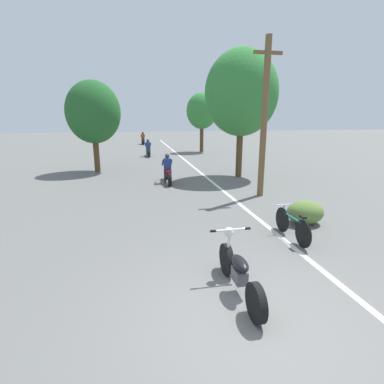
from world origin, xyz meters
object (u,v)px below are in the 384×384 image
Objects in this scene: utility_pole at (264,118)px; motorcycle_foreground at (239,272)px; bicycle_parked at (292,225)px; roadside_tree_right_far at (202,111)px; roadside_tree_left at (93,113)px; motorcycle_rider_far at (143,140)px; roadside_tree_right_near at (241,93)px; motorcycle_rider_mid at (148,150)px; motorcycle_rider_lead at (168,172)px.

motorcycle_foreground is (-3.21, -6.35, -2.64)m from utility_pole.
motorcycle_foreground is 1.22× the size of bicycle_parked.
roadside_tree_right_far is 11.78m from roadside_tree_left.
motorcycle_rider_far is (-4.86, 8.47, -3.00)m from roadside_tree_right_far.
motorcycle_foreground is 3.02m from bicycle_parked.
motorcycle_rider_mid is at bearing 114.45° from roadside_tree_right_near.
motorcycle_rider_far is at bearing 119.85° from roadside_tree_right_far.
motorcycle_rider_mid is at bearing 62.39° from roadside_tree_left.
motorcycle_foreground is at bearing -88.51° from motorcycle_rider_mid.
motorcycle_rider_mid reaches higher than motorcycle_foreground.
bicycle_parked is at bearing -72.47° from motorcycle_rider_lead.
utility_pole is 1.16× the size of roadside_tree_right_far.
utility_pole is at bearing -44.55° from roadside_tree_left.
bicycle_parked is (2.71, -17.39, -0.15)m from motorcycle_rider_mid.
roadside_tree_left is at bearing 134.15° from motorcycle_rider_lead.
roadside_tree_right_near reaches higher than roadside_tree_left.
roadside_tree_right_near is 9.13m from bicycle_parked.
roadside_tree_right_near is at bearing 79.64° from bicycle_parked.
motorcycle_foreground is at bearing -109.88° from roadside_tree_right_near.
roadside_tree_left is 5.89m from motorcycle_rider_lead.
roadside_tree_left is 17.52m from motorcycle_rider_far.
roadside_tree_left reaches higher than motorcycle_foreground.
roadside_tree_right_near is 1.26× the size of roadside_tree_left.
utility_pole is 0.94× the size of roadside_tree_right_near.
motorcycle_rider_lead is 1.07× the size of motorcycle_rider_mid.
roadside_tree_right_near is 11.50m from motorcycle_foreground.
roadside_tree_right_far is at bearing 25.16° from motorcycle_rider_mid.
roadside_tree_right_near is 10.79m from motorcycle_rider_mid.
roadside_tree_left reaches higher than bicycle_parked.
roadside_tree_left is at bearing -133.67° from roadside_tree_right_far.
bicycle_parked is (2.20, 2.06, -0.04)m from motorcycle_foreground.
utility_pole is at bearing -74.14° from motorcycle_rider_mid.
bicycle_parked is at bearing -96.28° from roadside_tree_right_far.
roadside_tree_right_near is 3.65× the size of bicycle_parked.
roadside_tree_right_far is 13.39m from motorcycle_rider_lead.
motorcycle_foreground is at bearing -116.85° from utility_pole.
roadside_tree_right_far is 10.22m from motorcycle_rider_far.
motorcycle_foreground is 1.06× the size of motorcycle_rider_far.
motorcycle_foreground is 19.45m from motorcycle_rider_mid.
utility_pole is at bearing -81.17° from motorcycle_rider_far.
motorcycle_rider_far reaches higher than bicycle_parked.
utility_pole is 2.80× the size of motorcycle_foreground.
motorcycle_rider_mid reaches higher than bicycle_parked.
utility_pole reaches higher than motorcycle_rider_mid.
motorcycle_rider_lead reaches higher than motorcycle_rider_mid.
roadside_tree_right_far reaches higher than bicycle_parked.
motorcycle_rider_mid is at bearing 98.85° from bicycle_parked.
motorcycle_rider_lead is at bearing 107.53° from bicycle_parked.
motorcycle_rider_mid is at bearing 92.07° from motorcycle_rider_lead.
roadside_tree_left is 2.52× the size of motorcycle_rider_mid.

